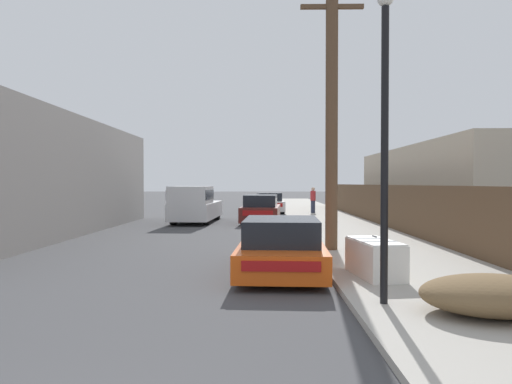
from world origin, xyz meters
TOP-DOWN VIEW (x-y plane):
  - sidewalk_curb at (5.30, 23.50)m, footprint 4.20×63.00m
  - discarded_fridge at (4.10, 7.32)m, footprint 0.94×1.73m
  - parked_sports_car_red at (2.22, 8.30)m, footprint 2.05×4.53m
  - car_parked_mid at (1.70, 21.28)m, footprint 2.13×4.38m
  - car_parked_far at (2.21, 29.77)m, footprint 2.14×4.41m
  - pickup_truck at (-1.69, 21.09)m, footprint 2.20×5.52m
  - utility_pole at (3.77, 11.07)m, footprint 1.80×0.35m
  - street_lamp at (3.72, 5.18)m, footprint 0.26×0.26m
  - brush_pile at (5.15, 4.59)m, footprint 2.11×1.51m
  - wooden_fence at (7.25, 17.89)m, footprint 0.08×37.77m
  - building_right_house at (11.45, 20.23)m, footprint 6.00×15.56m
  - pedestrian at (5.03, 27.36)m, footprint 0.34×0.34m

SIDE VIEW (x-z plane):
  - sidewalk_curb at x=5.30m, z-range 0.00..0.12m
  - brush_pile at x=5.15m, z-range 0.12..0.69m
  - discarded_fridge at x=4.10m, z-range 0.11..0.87m
  - parked_sports_car_red at x=2.22m, z-range -0.05..1.19m
  - car_parked_far at x=2.21m, z-range -0.04..1.32m
  - car_parked_mid at x=1.70m, z-range -0.05..1.38m
  - pickup_truck at x=-1.69m, z-range 0.00..1.88m
  - pedestrian at x=5.03m, z-range 0.14..1.79m
  - wooden_fence at x=7.25m, z-range 0.12..1.96m
  - building_right_house at x=11.45m, z-range 0.00..3.77m
  - street_lamp at x=3.72m, z-range 0.50..5.45m
  - utility_pole at x=3.77m, z-range 0.20..7.92m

